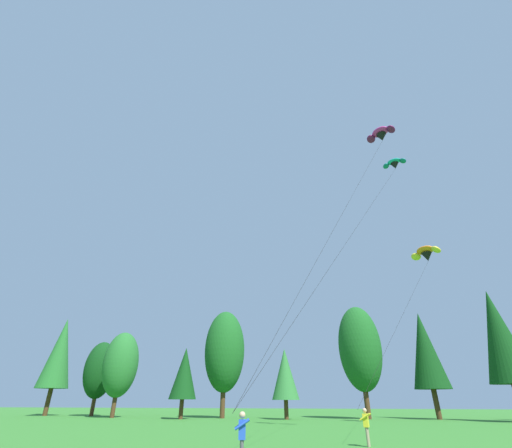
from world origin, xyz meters
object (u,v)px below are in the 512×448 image
at_px(kite_flyer_near, 242,434).
at_px(kite_flyer_mid, 366,424).
at_px(parafoil_kite_far_teal, 394,164).
at_px(parafoil_kite_mid_orange, 426,253).
at_px(parafoil_kite_high_magenta, 381,134).

bearing_deg(kite_flyer_near, kite_flyer_mid, 57.57).
xyz_separation_m(kite_flyer_near, parafoil_kite_far_teal, (10.21, 13.29, 19.68)).
distance_m(kite_flyer_near, parafoil_kite_mid_orange, 31.48).
bearing_deg(kite_flyer_near, parafoil_kite_high_magenta, 53.61).
xyz_separation_m(kite_flyer_mid, parafoil_kite_mid_orange, (9.42, 16.50, 15.05)).
bearing_deg(kite_flyer_mid, parafoil_kite_far_teal, 47.10).
height_order(kite_flyer_mid, parafoil_kite_mid_orange, parafoil_kite_mid_orange).
bearing_deg(parafoil_kite_far_teal, parafoil_kite_high_magenta, -151.73).
bearing_deg(parafoil_kite_high_magenta, kite_flyer_mid, -131.00).
bearing_deg(kite_flyer_near, parafoil_kite_mid_orange, 59.43).
bearing_deg(kite_flyer_mid, kite_flyer_near, -122.43).
bearing_deg(parafoil_kite_far_teal, kite_flyer_near, -127.51).
xyz_separation_m(kite_flyer_near, parafoil_kite_mid_orange, (14.06, 23.81, 15.05)).
height_order(kite_flyer_near, kite_flyer_mid, same).
bearing_deg(parafoil_kite_high_magenta, parafoil_kite_mid_orange, 67.38).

